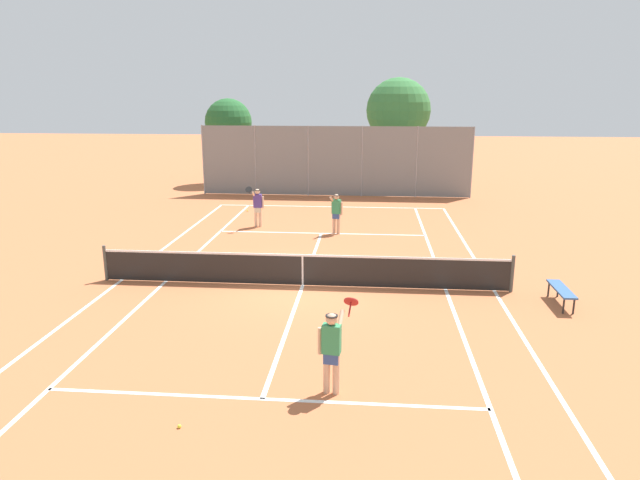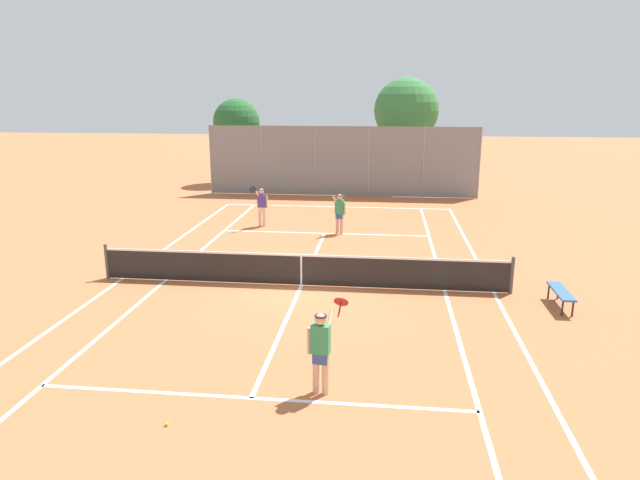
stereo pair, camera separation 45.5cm
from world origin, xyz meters
name	(u,v)px [view 1 (the left image)]	position (x,y,z in m)	size (l,w,h in m)	color
ground_plane	(303,286)	(0.00, 0.00, 0.00)	(120.00, 120.00, 0.00)	#BC663D
court_line_markings	(303,285)	(0.00, 0.00, 0.00)	(11.10, 23.90, 0.01)	white
tennis_net	(303,269)	(0.00, 0.00, 0.51)	(12.00, 0.10, 1.07)	#474C47
player_near_side	(332,347)	(1.26, -6.05, 0.93)	(0.75, 0.72, 1.77)	#D8A884
player_far_left	(258,205)	(-2.75, 7.34, 0.93)	(0.65, 0.74, 1.77)	beige
player_far_right	(336,211)	(0.60, 6.40, 0.91)	(0.52, 0.47, 1.60)	#D8A884
loose_tennis_ball_0	(324,325)	(0.85, -2.93, 0.03)	(0.07, 0.07, 0.07)	#D1DB33
loose_tennis_ball_1	(395,282)	(2.70, 0.50, 0.03)	(0.07, 0.07, 0.07)	#D1DB33
loose_tennis_ball_2	(329,278)	(0.73, 0.68, 0.03)	(0.07, 0.07, 0.07)	#D1DB33
loose_tennis_ball_4	(179,426)	(-1.22, -7.45, 0.03)	(0.07, 0.07, 0.07)	#D1DB33
loose_tennis_ball_5	(247,211)	(-3.87, 10.42, 0.03)	(0.07, 0.07, 0.07)	#D1DB33
courtside_bench	(561,290)	(7.01, -0.95, 0.41)	(0.36, 1.50, 0.47)	#33598C
back_fence	(335,161)	(0.00, 15.02, 1.88)	(14.60, 0.08, 3.77)	gray
tree_behind_left	(229,123)	(-6.70, 18.83, 3.66)	(2.83, 2.83, 5.14)	brown
tree_behind_right	(398,112)	(3.42, 18.58, 4.39)	(3.74, 3.74, 6.34)	brown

